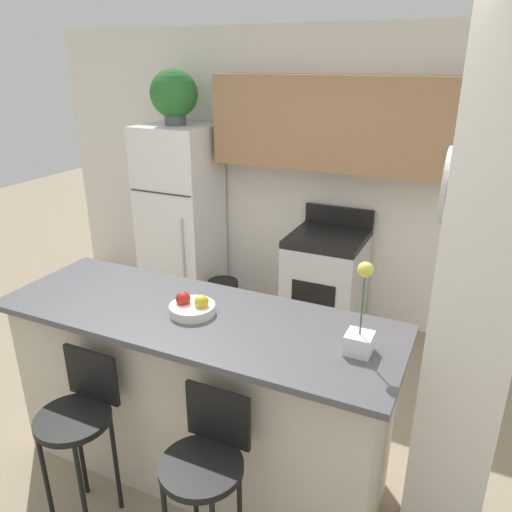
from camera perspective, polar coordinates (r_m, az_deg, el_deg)
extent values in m
plane|color=gray|center=(3.27, -6.18, -22.63)|extent=(14.00, 14.00, 0.00)
cube|color=white|center=(4.50, 7.96, 8.56)|extent=(5.60, 0.06, 2.55)
cube|color=#9E754C|center=(4.14, 12.47, 14.41)|extent=(2.57, 0.32, 0.74)
cube|color=silver|center=(4.23, 9.61, 12.15)|extent=(0.71, 0.28, 0.12)
cube|color=white|center=(2.42, 23.89, -4.85)|extent=(0.36, 0.32, 2.55)
cylinder|color=silver|center=(2.26, 20.97, 7.56)|extent=(0.02, 0.33, 0.33)
cylinder|color=white|center=(2.26, 20.82, 7.58)|extent=(0.01, 0.29, 0.29)
cube|color=beige|center=(2.95, -6.58, -15.70)|extent=(2.07, 0.64, 0.99)
cube|color=#4C4C51|center=(2.67, -7.05, -6.90)|extent=(2.19, 0.76, 0.04)
cube|color=white|center=(4.92, -8.39, 1.31)|extent=(0.66, 0.60, 1.17)
cube|color=white|center=(4.70, -8.97, 11.22)|extent=(0.66, 0.60, 0.55)
cube|color=#333333|center=(4.51, -10.91, 7.07)|extent=(0.63, 0.01, 0.01)
cylinder|color=#B2B2B7|center=(4.55, -8.33, 0.37)|extent=(0.02, 0.02, 0.65)
cube|color=silver|center=(4.39, 7.91, -3.56)|extent=(0.61, 0.66, 0.85)
cube|color=black|center=(4.22, 8.22, 2.05)|extent=(0.61, 0.66, 0.06)
cube|color=black|center=(4.46, 9.48, 4.57)|extent=(0.61, 0.04, 0.16)
cube|color=black|center=(4.08, 6.52, -4.84)|extent=(0.37, 0.01, 0.27)
cylinder|color=black|center=(2.71, -20.19, -17.10)|extent=(0.37, 0.37, 0.03)
cube|color=black|center=(2.71, -18.27, -12.77)|extent=(0.31, 0.02, 0.28)
cylinder|color=black|center=(2.94, -22.87, -22.51)|extent=(0.02, 0.02, 0.62)
cylinder|color=black|center=(2.80, -19.18, -24.53)|extent=(0.02, 0.02, 0.62)
cylinder|color=black|center=(3.05, -19.42, -20.02)|extent=(0.02, 0.02, 0.62)
cylinder|color=black|center=(2.92, -15.73, -21.76)|extent=(0.02, 0.02, 0.62)
cylinder|color=black|center=(2.34, -6.28, -22.86)|extent=(0.37, 0.37, 0.03)
cube|color=black|center=(2.34, -4.37, -17.72)|extent=(0.31, 0.02, 0.28)
cylinder|color=black|center=(2.69, -6.95, -25.42)|extent=(0.02, 0.02, 0.62)
cylinder|color=black|center=(2.61, -1.88, -27.21)|extent=(0.02, 0.02, 0.62)
cylinder|color=#4C4C51|center=(4.65, -9.21, 15.25)|extent=(0.19, 0.19, 0.11)
sphere|color=#286B2D|center=(4.63, -9.38, 17.87)|extent=(0.42, 0.42, 0.42)
cube|color=white|center=(2.34, 11.68, -9.76)|extent=(0.12, 0.12, 0.10)
cylinder|color=#386633|center=(2.25, 12.05, -5.50)|extent=(0.01, 0.01, 0.29)
sphere|color=#DBCC4C|center=(2.18, 12.39, -1.56)|extent=(0.07, 0.07, 0.07)
cylinder|color=silver|center=(2.65, -7.34, -6.07)|extent=(0.24, 0.24, 0.05)
sphere|color=gold|center=(2.61, -6.25, -5.23)|extent=(0.07, 0.07, 0.07)
sphere|color=red|center=(2.66, -8.39, -4.86)|extent=(0.08, 0.08, 0.08)
cylinder|color=black|center=(4.66, -3.76, -5.04)|extent=(0.28, 0.28, 0.38)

